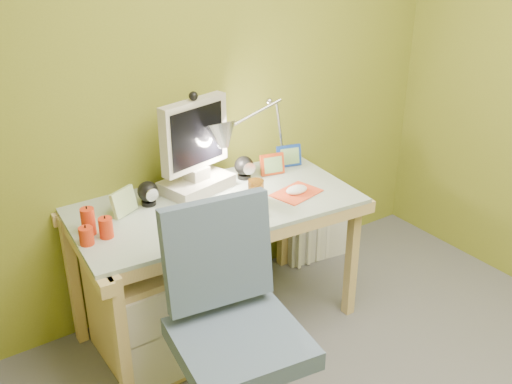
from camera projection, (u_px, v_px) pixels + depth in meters
wall_back at (187, 85)px, 2.96m from camera, size 3.20×0.01×2.40m
slope_ceiling at (97, 9)px, 0.98m from camera, size 1.10×3.20×1.10m
desk at (217, 267)px, 3.00m from camera, size 1.40×0.79×0.72m
monitor at (195, 142)px, 2.87m from camera, size 0.40×0.29×0.50m
speaker_left at (148, 193)px, 2.80m from camera, size 0.11×0.11×0.12m
speaker_right at (244, 167)px, 3.08m from camera, size 0.12×0.12×0.12m
keyboard at (216, 216)px, 2.70m from camera, size 0.47×0.19×0.02m
mousepad at (296, 193)px, 2.94m from camera, size 0.26×0.21×0.01m
mouse at (297, 190)px, 2.93m from camera, size 0.13×0.09×0.04m
amber_tumbler at (256, 190)px, 2.86m from camera, size 0.08×0.08×0.10m
candle_cluster at (92, 225)px, 2.52m from camera, size 0.17×0.16×0.12m
photo_frame_red at (272, 164)px, 3.13m from camera, size 0.13×0.05×0.11m
photo_frame_blue at (289, 156)px, 3.23m from camera, size 0.14×0.05×0.12m
photo_frame_green at (124, 202)px, 2.72m from camera, size 0.13×0.08×0.12m
desk_lamp at (271, 117)px, 3.09m from camera, size 0.56×0.29×0.58m
task_chair at (240, 339)px, 2.30m from camera, size 0.62×0.62×0.99m
radiator at (316, 224)px, 3.71m from camera, size 0.45×0.23×0.42m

